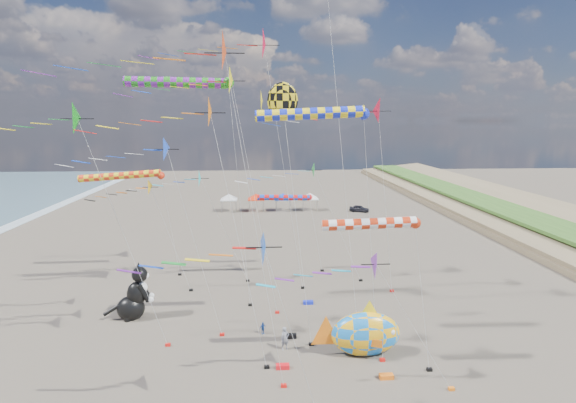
% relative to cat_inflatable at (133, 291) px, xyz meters
% --- Properties ---
extents(delta_kite_0, '(14.05, 3.21, 25.13)m').
position_rel_cat_inflatable_xyz_m(delta_kite_0, '(11.44, 5.81, 20.93)').
color(delta_kite_0, red).
rests_on(delta_kite_0, ground).
extents(delta_kite_2, '(11.32, 2.15, 18.17)m').
position_rel_cat_inflatable_xyz_m(delta_kite_2, '(6.58, -8.63, 14.38)').
color(delta_kite_2, orange).
rests_on(delta_kite_2, ground).
extents(delta_kite_3, '(10.26, 1.93, 11.96)m').
position_rel_cat_inflatable_xyz_m(delta_kite_3, '(4.79, 8.20, 8.27)').
color(delta_kite_3, '#22C4CA').
rests_on(delta_kite_3, ground).
extents(delta_kite_4, '(12.41, 2.51, 18.71)m').
position_rel_cat_inflatable_xyz_m(delta_kite_4, '(19.95, 4.38, 14.78)').
color(delta_kite_4, red).
rests_on(delta_kite_4, ground).
extents(delta_kite_5, '(10.89, 1.94, 15.53)m').
position_rel_cat_inflatable_xyz_m(delta_kite_5, '(3.13, -3.70, 11.81)').
color(delta_kite_5, blue).
rests_on(delta_kite_5, ground).
extents(delta_kite_6, '(10.55, 1.95, 9.19)m').
position_rel_cat_inflatable_xyz_m(delta_kite_6, '(17.65, -11.91, 5.50)').
color(delta_kite_6, purple).
rests_on(delta_kite_6, ground).
extents(delta_kite_7, '(11.77, 2.49, 21.02)m').
position_rel_cat_inflatable_xyz_m(delta_kite_7, '(8.41, 0.14, 17.11)').
color(delta_kite_7, yellow).
rests_on(delta_kite_7, ground).
extents(delta_kite_8, '(13.28, 2.45, 21.49)m').
position_rel_cat_inflatable_xyz_m(delta_kite_8, '(7.75, -10.89, 17.57)').
color(delta_kite_8, '#D24219').
rests_on(delta_kite_8, ground).
extents(delta_kite_9, '(10.42, 2.01, 11.43)m').
position_rel_cat_inflatable_xyz_m(delta_kite_9, '(9.39, -14.26, 7.72)').
color(delta_kite_9, blue).
rests_on(delta_kite_9, ground).
extents(delta_kite_10, '(11.12, 2.38, 17.93)m').
position_rel_cat_inflatable_xyz_m(delta_kite_10, '(-0.52, -5.09, 14.08)').
color(delta_kite_10, '#0F9018').
rests_on(delta_kite_10, ground).
extents(delta_kite_11, '(8.29, 1.64, 11.29)m').
position_rel_cat_inflatable_xyz_m(delta_kite_11, '(0.25, 5.91, 7.69)').
color(delta_kite_11, gold).
rests_on(delta_kite_11, ground).
extents(delta_kite_12, '(11.36, 1.72, 12.62)m').
position_rel_cat_inflatable_xyz_m(delta_kite_12, '(15.71, 7.52, 8.95)').
color(delta_kite_12, green).
rests_on(delta_kite_12, ground).
extents(windsock_0, '(9.07, 0.82, 17.40)m').
position_rel_cat_inflatable_xyz_m(windsock_0, '(14.60, -5.76, 14.53)').
color(windsock_0, '#1427D1').
rests_on(windsock_0, ground).
extents(windsock_1, '(7.56, 0.73, 10.56)m').
position_rel_cat_inflatable_xyz_m(windsock_1, '(17.87, -9.68, 7.75)').
color(windsock_1, red).
rests_on(windsock_1, ground).
extents(windsock_2, '(10.08, 0.91, 20.07)m').
position_rel_cat_inflatable_xyz_m(windsock_2, '(4.54, 1.90, 17.17)').
color(windsock_2, '#1F8918').
rests_on(windsock_2, ground).
extents(windsock_3, '(10.04, 0.80, 11.31)m').
position_rel_cat_inflatable_xyz_m(windsock_3, '(-3.24, 10.59, 8.49)').
color(windsock_3, red).
rests_on(windsock_3, ground).
extents(windsock_4, '(7.30, 0.63, 8.71)m').
position_rel_cat_inflatable_xyz_m(windsock_4, '(13.66, 10.89, 5.93)').
color(windsock_4, red).
rests_on(windsock_4, ground).
extents(angelfish_kite, '(3.74, 3.02, 19.24)m').
position_rel_cat_inflatable_xyz_m(angelfish_kite, '(12.24, -3.70, 15.39)').
color(angelfish_kite, yellow).
rests_on(angelfish_kite, ground).
extents(cat_inflatable, '(3.78, 2.36, 4.76)m').
position_rel_cat_inflatable_xyz_m(cat_inflatable, '(0.00, 0.00, 0.00)').
color(cat_inflatable, black).
rests_on(cat_inflatable, ground).
extents(fish_inflatable, '(6.53, 2.13, 4.16)m').
position_rel_cat_inflatable_xyz_m(fish_inflatable, '(18.06, -7.26, -0.78)').
color(fish_inflatable, blue).
rests_on(fish_inflatable, ground).
extents(person_adult, '(0.72, 0.59, 1.72)m').
position_rel_cat_inflatable_xyz_m(person_adult, '(12.44, -6.17, -1.52)').
color(person_adult, gray).
rests_on(person_adult, ground).
extents(child_green, '(0.68, 0.65, 1.11)m').
position_rel_cat_inflatable_xyz_m(child_green, '(16.84, -6.61, -1.83)').
color(child_green, '#1C703B').
rests_on(child_green, ground).
extents(child_blue, '(0.62, 0.50, 0.98)m').
position_rel_cat_inflatable_xyz_m(child_blue, '(10.85, -3.63, -1.89)').
color(child_blue, '#20499A').
rests_on(child_blue, ground).
extents(kite_bag_0, '(0.90, 0.44, 0.30)m').
position_rel_cat_inflatable_xyz_m(kite_bag_0, '(12.97, -4.42, -2.23)').
color(kite_bag_0, black).
rests_on(kite_bag_0, ground).
extents(kite_bag_1, '(0.90, 0.44, 0.30)m').
position_rel_cat_inflatable_xyz_m(kite_bag_1, '(12.13, -8.73, -2.23)').
color(kite_bag_1, red).
rests_on(kite_bag_1, ground).
extents(kite_bag_2, '(0.90, 0.44, 0.30)m').
position_rel_cat_inflatable_xyz_m(kite_bag_2, '(18.80, -10.38, -2.23)').
color(kite_bag_2, orange).
rests_on(kite_bag_2, ground).
extents(kite_bag_3, '(0.90, 0.44, 0.30)m').
position_rel_cat_inflatable_xyz_m(kite_bag_3, '(15.06, 1.97, -2.23)').
color(kite_bag_3, '#1422C8').
rests_on(kite_bag_3, ground).
extents(tent_row, '(19.20, 4.20, 3.80)m').
position_rel_cat_inflatable_xyz_m(tent_row, '(12.69, 45.30, 0.77)').
color(tent_row, silver).
rests_on(tent_row, ground).
extents(parked_car, '(3.94, 2.78, 1.25)m').
position_rel_cat_inflatable_xyz_m(parked_car, '(29.15, 43.30, -1.76)').
color(parked_car, '#26262D').
rests_on(parked_car, ground).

